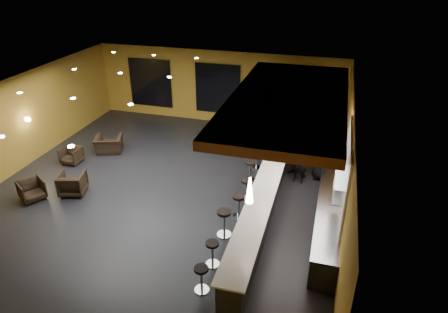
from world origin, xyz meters
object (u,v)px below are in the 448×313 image
(staff_a, at_px, (300,163))
(armchair_b, at_px, (73,183))
(staff_c, at_px, (322,157))
(armchair_a, at_px, (32,190))
(bar_stool_3, at_px, (239,203))
(bar_counter, at_px, (262,207))
(staff_b, at_px, (301,154))
(bar_stool_0, at_px, (201,276))
(bar_stool_1, at_px, (212,251))
(column, at_px, (286,117))
(prep_counter, at_px, (328,210))
(bar_stool_6, at_px, (257,156))
(bar_stool_4, at_px, (246,187))
(bar_stool_2, at_px, (224,220))
(armchair_d, at_px, (109,144))
(pendant_1, at_px, (268,147))
(pendant_0, at_px, (250,190))
(pendant_2, at_px, (280,117))
(bar_stool_5, at_px, (250,169))
(armchair_c, at_px, (71,155))

(staff_a, xyz_separation_m, armchair_b, (-7.50, -2.93, -0.40))
(staff_c, height_order, armchair_a, staff_c)
(armchair_a, height_order, bar_stool_3, bar_stool_3)
(staff_c, relative_size, armchair_a, 2.28)
(bar_counter, height_order, staff_b, staff_b)
(bar_stool_0, distance_m, bar_stool_1, 0.96)
(bar_stool_1, xyz_separation_m, bar_stool_3, (0.15, 2.31, 0.03))
(column, distance_m, staff_c, 2.30)
(armchair_a, relative_size, bar_stool_1, 1.04)
(prep_counter, bearing_deg, bar_counter, -165.96)
(armchair_b, relative_size, bar_stool_1, 1.15)
(bar_stool_1, bearing_deg, bar_stool_6, 89.53)
(bar_counter, bearing_deg, bar_stool_3, 179.92)
(bar_stool_4, bearing_deg, armchair_a, -163.92)
(staff_a, relative_size, armchair_b, 1.83)
(bar_stool_1, bearing_deg, armchair_a, 168.43)
(bar_stool_2, distance_m, bar_stool_3, 1.03)
(staff_c, bearing_deg, staff_b, -171.56)
(armchair_d, bearing_deg, pendant_1, 140.56)
(staff_c, distance_m, bar_stool_0, 6.92)
(armchair_b, bearing_deg, bar_stool_0, 135.65)
(bar_counter, height_order, pendant_1, pendant_1)
(staff_b, height_order, bar_stool_4, staff_b)
(armchair_a, relative_size, bar_stool_2, 0.91)
(pendant_0, xyz_separation_m, armchair_a, (-7.77, 1.10, -1.99))
(prep_counter, bearing_deg, staff_b, 113.78)
(bar_stool_2, relative_size, bar_stool_4, 1.20)
(pendant_0, bearing_deg, staff_b, 80.94)
(staff_a, bearing_deg, bar_counter, -97.71)
(pendant_1, distance_m, armchair_d, 7.80)
(pendant_0, relative_size, bar_stool_4, 0.97)
(staff_b, height_order, bar_stool_3, staff_b)
(bar_counter, distance_m, pendant_2, 3.52)
(armchair_b, xyz_separation_m, bar_stool_6, (5.80, 3.55, 0.10))
(prep_counter, height_order, pendant_0, pendant_0)
(pendant_1, bearing_deg, armchair_b, -174.04)
(pendant_1, bearing_deg, column, 90.00)
(pendant_2, bearing_deg, bar_stool_0, -97.98)
(staff_b, distance_m, armchair_b, 8.21)
(pendant_2, relative_size, bar_stool_2, 0.81)
(bar_stool_0, relative_size, bar_stool_5, 0.95)
(staff_b, bearing_deg, armchair_c, -157.49)
(bar_counter, distance_m, prep_counter, 2.06)
(bar_counter, distance_m, staff_b, 3.30)
(staff_b, xyz_separation_m, bar_stool_4, (-1.59, -2.05, -0.47))
(column, bearing_deg, staff_c, -41.57)
(staff_a, height_order, bar_stool_5, staff_a)
(column, xyz_separation_m, armchair_c, (-8.04, -2.87, -1.42))
(armchair_b, relative_size, bar_stool_5, 1.10)
(staff_a, distance_m, bar_stool_1, 5.35)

